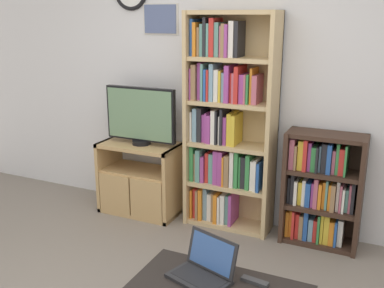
# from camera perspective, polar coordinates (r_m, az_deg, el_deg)

# --- Properties ---
(wall_back) EXTENTS (6.52, 0.09, 2.60)m
(wall_back) POSITION_cam_1_polar(r_m,az_deg,el_deg) (4.13, 4.91, 7.70)
(wall_back) COLOR silver
(wall_back) RESTS_ON ground_plane
(tv_stand) EXTENTS (0.78, 0.44, 0.71)m
(tv_stand) POSITION_cam_1_polar(r_m,az_deg,el_deg) (4.47, -6.61, -4.34)
(tv_stand) COLOR tan
(tv_stand) RESTS_ON ground_plane
(television) EXTENTS (0.72, 0.18, 0.55)m
(television) POSITION_cam_1_polar(r_m,az_deg,el_deg) (4.28, -6.55, 3.57)
(television) COLOR black
(television) RESTS_ON tv_stand
(bookshelf_tall) EXTENTS (0.79, 0.31, 1.94)m
(bookshelf_tall) POSITION_cam_1_polar(r_m,az_deg,el_deg) (4.03, 4.29, 2.28)
(bookshelf_tall) COLOR tan
(bookshelf_tall) RESTS_ON ground_plane
(bookshelf_short) EXTENTS (0.64, 0.30, 0.98)m
(bookshelf_short) POSITION_cam_1_polar(r_m,az_deg,el_deg) (3.96, 16.02, -5.68)
(bookshelf_short) COLOR #3D281E
(bookshelf_short) RESTS_ON ground_plane
(laptop) EXTENTS (0.41, 0.35, 0.24)m
(laptop) POSITION_cam_1_polar(r_m,az_deg,el_deg) (2.70, 1.56, -15.46)
(laptop) COLOR #232326
(laptop) RESTS_ON coffee_table
(remote_far_from_laptop) EXTENTS (0.16, 0.06, 0.02)m
(remote_far_from_laptop) POSITION_cam_1_polar(r_m,az_deg,el_deg) (2.70, 7.98, -16.89)
(remote_far_from_laptop) COLOR #38383A
(remote_far_from_laptop) RESTS_ON coffee_table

